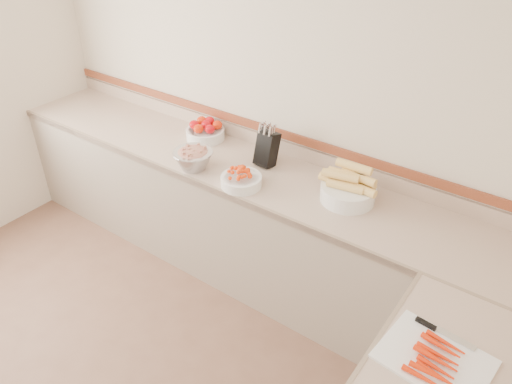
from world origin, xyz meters
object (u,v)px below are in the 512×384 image
Objects in this scene: rhubarb_bowl at (193,158)px; cutting_board at (434,358)px; cherry_tomato_bowl at (241,179)px; knife_block at (267,148)px; corn_bowl at (348,188)px; tomato_bowl at (205,131)px.

cutting_board is at bearing -17.91° from rhubarb_bowl.
rhubarb_bowl is (-0.39, -0.01, 0.03)m from cherry_tomato_bowl.
knife_block is 1.75m from cutting_board.
cherry_tomato_bowl is 0.71× the size of corn_bowl.
cutting_board is (1.48, -0.93, -0.11)m from knife_block.
tomato_bowl is 0.71m from cherry_tomato_bowl.
cutting_board is (0.83, -0.85, -0.07)m from corn_bowl.
cherry_tomato_bowl is 0.57× the size of cutting_board.
cherry_tomato_bowl is at bearing 157.35° from cutting_board.
rhubarb_bowl is at bearing -165.72° from corn_bowl.
rhubarb_bowl is (-1.01, -0.26, -0.00)m from corn_bowl.
rhubarb_bowl is 0.59× the size of cutting_board.
tomato_bowl is at bearing 149.02° from cherry_tomato_bowl.
knife_block is at bearing 147.92° from cutting_board.
cherry_tomato_bowl is 0.67m from corn_bowl.
corn_bowl is at bearing -6.40° from knife_block.
knife_block is 0.33m from cherry_tomato_bowl.
rhubarb_bowl is (-0.37, -0.33, -0.05)m from knife_block.
cherry_tomato_bowl is 1.58m from cutting_board.
rhubarb_bowl is (0.22, -0.38, 0.02)m from tomato_bowl.
knife_block is 0.84× the size of corn_bowl.
tomato_bowl is 1.09× the size of cherry_tomato_bowl.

